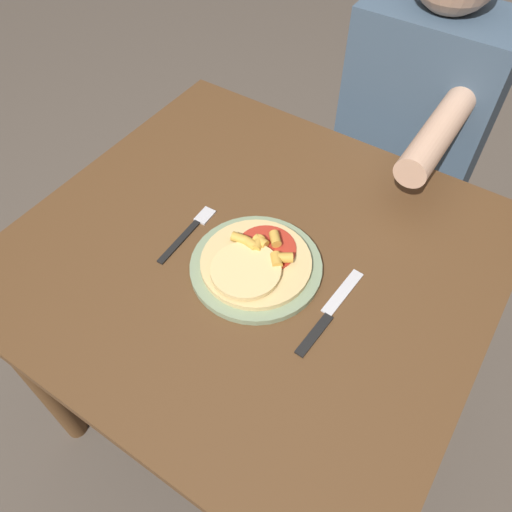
% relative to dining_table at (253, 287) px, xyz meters
% --- Properties ---
extents(ground_plane, '(8.00, 8.00, 0.00)m').
position_rel_dining_table_xyz_m(ground_plane, '(0.00, 0.00, -0.64)').
color(ground_plane, brown).
extents(dining_table, '(0.94, 0.88, 0.77)m').
position_rel_dining_table_xyz_m(dining_table, '(0.00, 0.00, 0.00)').
color(dining_table, brown).
rests_on(dining_table, ground_plane).
extents(plate, '(0.26, 0.26, 0.01)m').
position_rel_dining_table_xyz_m(plate, '(0.03, -0.04, 0.14)').
color(plate, gray).
rests_on(plate, dining_table).
extents(pizza, '(0.22, 0.22, 0.04)m').
position_rel_dining_table_xyz_m(pizza, '(0.03, -0.04, 0.16)').
color(pizza, '#DBBC7A').
rests_on(pizza, plate).
extents(fork, '(0.03, 0.18, 0.00)m').
position_rel_dining_table_xyz_m(fork, '(-0.14, -0.03, 0.13)').
color(fork, black).
rests_on(fork, dining_table).
extents(knife, '(0.03, 0.22, 0.00)m').
position_rel_dining_table_xyz_m(knife, '(0.20, -0.05, 0.13)').
color(knife, black).
rests_on(knife, dining_table).
extents(person_diner, '(0.37, 0.52, 1.20)m').
position_rel_dining_table_xyz_m(person_diner, '(0.09, 0.66, 0.07)').
color(person_diner, '#2D2D38').
rests_on(person_diner, ground_plane).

